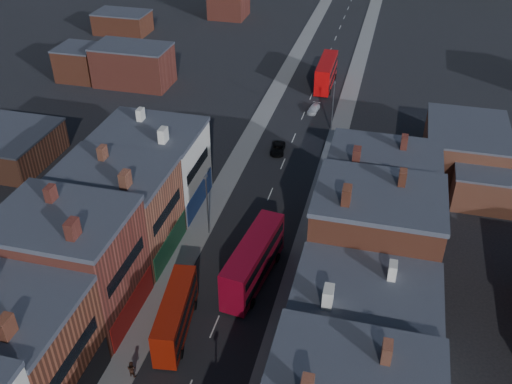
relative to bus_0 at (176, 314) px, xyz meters
The scene contains 10 objects.
pavement_west 35.65m from the bus_0, 95.10° to the left, with size 3.00×200.00×0.12m, color gray.
pavement_east 36.85m from the bus_0, 74.49° to the left, with size 3.00×200.00×0.12m, color gray.
lamp_post_2 15.74m from the bus_0, 96.89° to the left, with size 0.25×0.70×8.12m.
lamp_post_3 46.30m from the bus_0, 79.36° to the left, with size 0.25×0.70×8.12m.
bus_0 is the anchor object (origin of this frame).
bus_1 10.37m from the bus_0, 58.91° to the left, with size 4.15×12.08×5.11m.
bus_2 62.75m from the bus_0, 85.37° to the left, with size 2.96×11.47×4.95m.
car_2 36.72m from the bus_0, 87.08° to the left, with size 1.95×4.23×1.18m, color black.
car_3 51.60m from the bus_0, 84.72° to the left, with size 1.53×3.77×1.09m, color silver.
ped_1 6.41m from the bus_0, 108.25° to the right, with size 0.83×0.46×1.72m, color #3F2419.
Camera 1 is at (13.61, -20.84, 42.08)m, focal length 40.00 mm.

